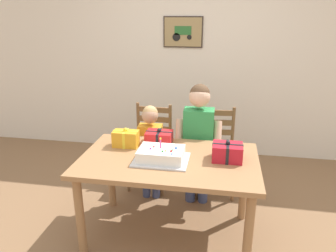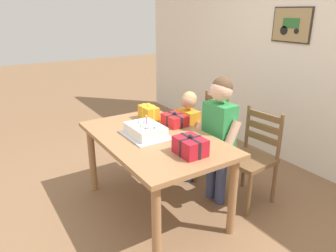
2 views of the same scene
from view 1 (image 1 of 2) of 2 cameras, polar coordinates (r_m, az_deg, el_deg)
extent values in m
plane|color=#846042|center=(3.08, 0.13, -18.41)|extent=(20.00, 20.00, 0.00)
cube|color=silver|center=(4.42, 4.60, 11.63)|extent=(6.40, 0.08, 2.60)
cube|color=#332823|center=(4.36, 2.66, 16.15)|extent=(0.51, 0.02, 0.39)
cube|color=#9E8456|center=(4.35, 2.64, 16.15)|extent=(0.48, 0.01, 0.36)
cube|color=#28662D|center=(4.34, 2.63, 16.41)|extent=(0.22, 0.01, 0.11)
cylinder|color=black|center=(4.36, 1.48, 15.34)|extent=(0.10, 0.01, 0.10)
cylinder|color=black|center=(4.34, 3.76, 15.28)|extent=(0.06, 0.01, 0.06)
cube|color=#9E7047|center=(2.70, 0.14, -6.02)|extent=(1.46, 0.89, 0.04)
cylinder|color=#9E7047|center=(2.76, -15.19, -15.10)|extent=(0.07, 0.07, 0.71)
cylinder|color=#9E7047|center=(2.56, 13.91, -18.09)|extent=(0.07, 0.07, 0.71)
cylinder|color=#9E7047|center=(3.34, -9.95, -8.28)|extent=(0.07, 0.07, 0.71)
cylinder|color=#9E7047|center=(3.17, 13.17, -10.09)|extent=(0.07, 0.07, 0.71)
cube|color=silver|center=(2.64, -1.20, -5.94)|extent=(0.44, 0.34, 0.01)
cube|color=white|center=(2.62, -1.21, -4.94)|extent=(0.36, 0.26, 0.09)
cylinder|color=#E04C9E|center=(2.61, -1.34, -3.15)|extent=(0.01, 0.01, 0.07)
sphere|color=yellow|center=(2.59, -1.35, -2.23)|extent=(0.02, 0.02, 0.02)
sphere|color=purple|center=(2.60, -3.10, -3.97)|extent=(0.02, 0.02, 0.02)
sphere|color=blue|center=(2.61, 1.42, -3.88)|extent=(0.02, 0.02, 0.02)
sphere|color=green|center=(2.55, -0.98, -4.46)|extent=(0.02, 0.02, 0.02)
sphere|color=blue|center=(2.50, 0.70, -4.92)|extent=(0.01, 0.01, 0.01)
sphere|color=green|center=(2.57, 0.71, -4.26)|extent=(0.01, 0.01, 0.01)
sphere|color=red|center=(2.64, -2.51, -3.60)|extent=(0.01, 0.01, 0.01)
sphere|color=red|center=(2.55, 0.56, -4.45)|extent=(0.02, 0.02, 0.02)
sphere|color=yellow|center=(2.56, -0.40, -4.34)|extent=(0.01, 0.01, 0.01)
cube|color=red|center=(2.98, -1.58, -1.96)|extent=(0.24, 0.18, 0.10)
cube|color=black|center=(2.98, -1.58, -1.96)|extent=(0.24, 0.02, 0.11)
cube|color=black|center=(2.98, -1.58, -1.96)|extent=(0.02, 0.19, 0.11)
sphere|color=black|center=(2.96, -1.59, -0.74)|extent=(0.04, 0.04, 0.04)
cube|color=gold|center=(2.92, -7.42, -2.21)|extent=(0.22, 0.13, 0.14)
cube|color=yellow|center=(2.92, -7.42, -2.21)|extent=(0.23, 0.02, 0.15)
cube|color=yellow|center=(2.92, -7.42, -2.21)|extent=(0.02, 0.14, 0.15)
sphere|color=yellow|center=(2.89, -7.49, -0.63)|extent=(0.04, 0.04, 0.04)
cube|color=red|center=(2.68, 10.37, -4.53)|extent=(0.24, 0.19, 0.13)
cube|color=black|center=(2.68, 10.37, -4.53)|extent=(0.24, 0.02, 0.14)
cube|color=black|center=(2.68, 10.37, -4.53)|extent=(0.02, 0.20, 0.14)
sphere|color=black|center=(2.64, 10.48, -2.90)|extent=(0.04, 0.04, 0.04)
cube|color=brown|center=(3.63, -3.26, -4.05)|extent=(0.45, 0.45, 0.04)
cylinder|color=brown|center=(3.52, -1.10, -9.06)|extent=(0.04, 0.04, 0.43)
cylinder|color=brown|center=(3.62, -6.98, -8.31)|extent=(0.04, 0.04, 0.43)
cylinder|color=brown|center=(3.84, 0.37, -6.45)|extent=(0.04, 0.04, 0.43)
cylinder|color=brown|center=(3.94, -5.03, -5.85)|extent=(0.04, 0.04, 0.43)
cylinder|color=brown|center=(3.66, 0.39, 0.33)|extent=(0.04, 0.04, 0.45)
cylinder|color=brown|center=(3.76, -5.25, 0.78)|extent=(0.04, 0.04, 0.45)
cube|color=brown|center=(3.73, -2.45, -0.42)|extent=(0.36, 0.05, 0.06)
cube|color=brown|center=(3.69, -2.48, 1.22)|extent=(0.36, 0.05, 0.06)
cube|color=brown|center=(3.66, -2.50, 2.89)|extent=(0.36, 0.05, 0.06)
cube|color=brown|center=(3.54, 8.29, -4.82)|extent=(0.45, 0.45, 0.04)
cylinder|color=brown|center=(3.49, 11.40, -9.69)|extent=(0.04, 0.04, 0.43)
cylinder|color=brown|center=(3.47, 5.06, -9.56)|extent=(0.04, 0.04, 0.43)
cylinder|color=brown|center=(3.83, 10.86, -6.95)|extent=(0.04, 0.04, 0.43)
cylinder|color=brown|center=(3.81, 5.13, -6.81)|extent=(0.04, 0.04, 0.43)
cylinder|color=brown|center=(3.64, 11.33, -0.16)|extent=(0.04, 0.04, 0.45)
cylinder|color=brown|center=(3.62, 5.35, 0.03)|extent=(0.04, 0.04, 0.45)
cube|color=brown|center=(3.65, 8.30, -1.06)|extent=(0.36, 0.05, 0.06)
cube|color=brown|center=(3.61, 8.39, 0.61)|extent=(0.36, 0.05, 0.06)
cube|color=brown|center=(3.58, 8.47, 2.31)|extent=(0.36, 0.05, 0.06)
cylinder|color=#38426B|center=(3.42, 6.20, -9.63)|extent=(0.10, 0.10, 0.47)
cylinder|color=#38426B|center=(3.43, 3.98, -9.51)|extent=(0.10, 0.10, 0.47)
cube|color=#2D934C|center=(3.21, 5.35, -1.65)|extent=(0.30, 0.19, 0.54)
cylinder|color=#E0B293|center=(3.18, 8.64, -2.35)|extent=(0.08, 0.23, 0.36)
cylinder|color=#E0B293|center=(3.20, 1.99, -2.01)|extent=(0.08, 0.23, 0.36)
sphere|color=#E0B293|center=(3.10, 5.58, 5.12)|extent=(0.20, 0.20, 0.20)
sphere|color=brown|center=(3.10, 5.60, 5.61)|extent=(0.19, 0.19, 0.19)
cylinder|color=#38426B|center=(3.50, -2.10, -9.63)|extent=(0.08, 0.08, 0.38)
cylinder|color=#38426B|center=(3.52, -3.83, -9.51)|extent=(0.08, 0.08, 0.38)
cube|color=orange|center=(3.33, -3.09, -3.41)|extent=(0.24, 0.16, 0.44)
cylinder|color=tan|center=(3.29, -0.59, -3.96)|extent=(0.07, 0.18, 0.29)
cylinder|color=tan|center=(3.34, -5.70, -3.69)|extent=(0.07, 0.18, 0.29)
sphere|color=tan|center=(3.23, -3.19, 1.84)|extent=(0.16, 0.16, 0.16)
sphere|color=tan|center=(3.23, -3.16, 2.24)|extent=(0.16, 0.16, 0.16)
camera|label=2|loc=(2.15, 69.54, 4.75)|focal=33.81mm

